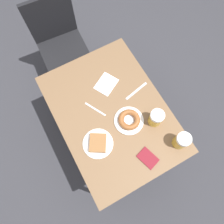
{
  "coord_description": "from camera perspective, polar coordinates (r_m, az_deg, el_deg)",
  "views": [
    {
      "loc": [
        -0.23,
        -0.42,
        2.14
      ],
      "look_at": [
        0.0,
        0.0,
        0.73
      ],
      "focal_mm": 35.0,
      "sensor_mm": 36.0,
      "label": 1
    }
  ],
  "objects": [
    {
      "name": "ground_plane",
      "position": [
        2.19,
        -0.0,
        -6.3
      ],
      "size": [
        8.0,
        8.0,
        0.0
      ],
      "primitive_type": "plane",
      "color": "#333338"
    },
    {
      "name": "table",
      "position": [
        1.56,
        -0.0,
        -1.01
      ],
      "size": [
        0.73,
        1.02,
        0.71
      ],
      "color": "brown",
      "rests_on": "ground_plane"
    },
    {
      "name": "chair",
      "position": [
        2.07,
        -13.85,
        18.44
      ],
      "size": [
        0.42,
        0.42,
        0.9
      ],
      "rotation": [
        0.0,
        0.0,
        -0.06
      ],
      "color": "black",
      "rests_on": "ground_plane"
    },
    {
      "name": "plate_with_cake",
      "position": [
        1.43,
        -3.7,
        -8.15
      ],
      "size": [
        0.2,
        0.2,
        0.04
      ],
      "color": "white",
      "rests_on": "table"
    },
    {
      "name": "plate_with_donut",
      "position": [
        1.47,
        4.48,
        -2.09
      ],
      "size": [
        0.2,
        0.2,
        0.05
      ],
      "color": "white",
      "rests_on": "table"
    },
    {
      "name": "beer_mug_left",
      "position": [
        1.45,
        17.71,
        -7.17
      ],
      "size": [
        0.09,
        0.09,
        0.13
      ],
      "color": "gold",
      "rests_on": "table"
    },
    {
      "name": "beer_mug_center",
      "position": [
        1.45,
        11.41,
        -1.55
      ],
      "size": [
        0.09,
        0.09,
        0.13
      ],
      "color": "gold",
      "rests_on": "table"
    },
    {
      "name": "napkin_folded",
      "position": [
        1.59,
        -1.52,
        7.32
      ],
      "size": [
        0.19,
        0.18,
        0.0
      ],
      "rotation": [
        0.0,
        0.0,
        0.51
      ],
      "color": "white",
      "rests_on": "table"
    },
    {
      "name": "fork",
      "position": [
        1.51,
        -4.38,
        0.73
      ],
      "size": [
        0.09,
        0.15,
        0.0
      ],
      "rotation": [
        0.0,
        0.0,
        0.5
      ],
      "color": "silver",
      "rests_on": "table"
    },
    {
      "name": "knife",
      "position": [
        1.57,
        6.38,
        5.49
      ],
      "size": [
        0.19,
        0.06,
        0.0
      ],
      "rotation": [
        0.0,
        0.0,
        1.78
      ],
      "color": "silver",
      "rests_on": "table"
    },
    {
      "name": "passport_near_edge",
      "position": [
        1.45,
        9.35,
        -11.79
      ],
      "size": [
        0.12,
        0.15,
        0.01
      ],
      "rotation": [
        0.0,
        0.0,
        0.3
      ],
      "color": "maroon",
      "rests_on": "table"
    }
  ]
}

